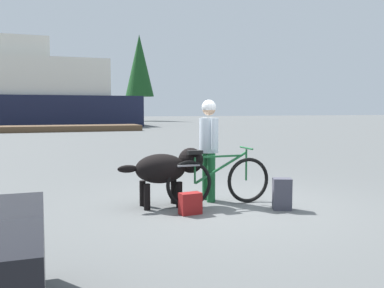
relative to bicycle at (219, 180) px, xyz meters
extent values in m
plane|color=#595B5B|center=(0.13, -0.16, -0.40)|extent=(160.00, 160.00, 0.00)
torus|color=black|center=(0.54, 0.00, -0.03)|extent=(0.75, 0.06, 0.75)
torus|color=black|center=(-0.51, 0.00, -0.03)|extent=(0.75, 0.06, 0.75)
cube|color=#19592D|center=(0.06, 0.00, 0.39)|extent=(0.67, 0.03, 0.03)
cube|color=#19592D|center=(0.04, 0.00, 0.21)|extent=(0.90, 0.03, 0.49)
cylinder|color=#19592D|center=(-0.41, 0.00, 0.18)|extent=(0.03, 0.03, 0.42)
cylinder|color=#19592D|center=(0.50, 0.00, 0.23)|extent=(0.03, 0.03, 0.52)
cube|color=black|center=(-0.41, 0.00, 0.47)|extent=(0.24, 0.10, 0.06)
cylinder|color=#19592D|center=(0.50, 0.00, 0.51)|extent=(0.03, 0.44, 0.03)
cube|color=slate|center=(-0.53, 0.00, 0.27)|extent=(0.36, 0.14, 0.02)
cylinder|color=#19592D|center=(-0.03, 0.46, 0.01)|extent=(0.14, 0.14, 0.83)
cylinder|color=#19592D|center=(-0.03, 0.24, 0.01)|extent=(0.14, 0.14, 0.83)
cylinder|color=silver|center=(-0.03, 0.35, 0.71)|extent=(0.32, 0.32, 0.59)
cylinder|color=silver|center=(-0.03, 0.57, 0.75)|extent=(0.09, 0.09, 0.52)
cylinder|color=silver|center=(-0.03, 0.13, 0.75)|extent=(0.09, 0.09, 0.52)
sphere|color=tan|center=(-0.03, 0.35, 1.16)|extent=(0.22, 0.22, 0.22)
sphere|color=white|center=(-0.03, 0.35, 1.19)|extent=(0.24, 0.24, 0.24)
ellipsoid|color=black|center=(-0.92, 0.21, 0.21)|extent=(0.82, 0.55, 0.47)
sphere|color=black|center=(-0.41, 0.21, 0.32)|extent=(0.41, 0.41, 0.41)
ellipsoid|color=black|center=(-1.45, 0.21, 0.23)|extent=(0.32, 0.12, 0.12)
cylinder|color=black|center=(-0.65, 0.36, -0.20)|extent=(0.10, 0.10, 0.41)
cylinder|color=black|center=(-0.65, 0.06, -0.20)|extent=(0.10, 0.10, 0.41)
cylinder|color=black|center=(-1.18, 0.36, -0.20)|extent=(0.10, 0.10, 0.41)
cylinder|color=black|center=(-1.18, 0.06, -0.20)|extent=(0.10, 0.10, 0.41)
cube|color=#3F3F4C|center=(0.80, -0.62, -0.16)|extent=(0.34, 0.29, 0.49)
cube|color=maroon|center=(-0.63, -0.40, -0.24)|extent=(0.34, 0.21, 0.32)
cube|color=silver|center=(-5.20, 34.07, 6.39)|extent=(6.55, 5.21, 1.80)
cylinder|color=#4C331E|center=(-6.53, 50.22, 0.63)|extent=(0.39, 0.39, 2.07)
cone|color=#143819|center=(-6.53, 50.22, 5.00)|extent=(3.66, 3.66, 6.67)
cylinder|color=#4C331E|center=(-4.56, 50.20, 0.96)|extent=(0.40, 0.40, 2.72)
cone|color=#19471E|center=(-4.56, 50.20, 5.99)|extent=(3.79, 3.79, 7.35)
cylinder|color=#4C331E|center=(9.38, 47.62, 1.19)|extent=(0.43, 0.43, 3.19)
cone|color=#19471E|center=(9.38, 47.62, 6.77)|extent=(3.69, 3.69, 7.96)
camera|label=1|loc=(-2.67, -6.15, 1.16)|focal=38.99mm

